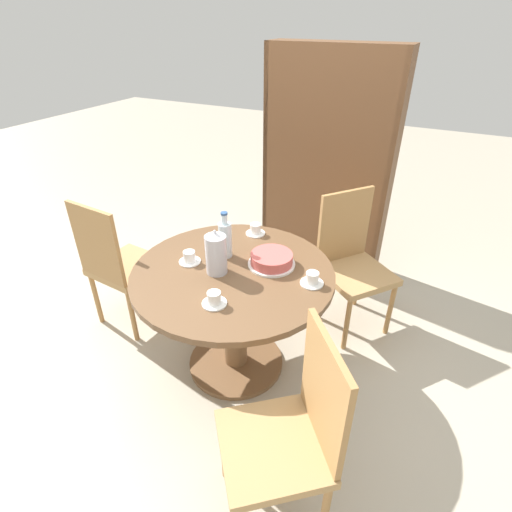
% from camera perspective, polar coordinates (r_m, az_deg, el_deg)
% --- Properties ---
extents(ground_plane, '(14.00, 14.00, 0.00)m').
position_cam_1_polar(ground_plane, '(2.69, -2.85, -14.99)').
color(ground_plane, '#B2A893').
extents(dining_table, '(1.13, 1.13, 0.72)m').
position_cam_1_polar(dining_table, '(2.33, -3.19, -5.98)').
color(dining_table, brown).
rests_on(dining_table, ground_plane).
extents(chair_a, '(0.59, 0.59, 0.97)m').
position_cam_1_polar(chair_a, '(1.76, 4.80, -23.91)').
color(chair_a, '#A87A47').
rests_on(chair_a, ground_plane).
extents(chair_b, '(0.59, 0.59, 0.97)m').
position_cam_1_polar(chair_b, '(2.78, 13.55, -0.70)').
color(chair_b, '#A87A47').
rests_on(chair_b, ground_plane).
extents(chair_c, '(0.45, 0.45, 0.97)m').
position_cam_1_polar(chair_c, '(2.83, -19.04, -0.99)').
color(chair_c, '#A87A47').
rests_on(chair_c, ground_plane).
extents(bookshelf, '(1.02, 0.28, 1.77)m').
position_cam_1_polar(bookshelf, '(3.31, 10.12, 11.54)').
color(bookshelf, brown).
rests_on(bookshelf, ground_plane).
extents(coffee_pot, '(0.12, 0.12, 0.26)m').
position_cam_1_polar(coffee_pot, '(2.15, -5.72, 0.40)').
color(coffee_pot, silver).
rests_on(coffee_pot, dining_table).
extents(water_bottle, '(0.08, 0.08, 0.28)m').
position_cam_1_polar(water_bottle, '(2.30, -4.42, 2.48)').
color(water_bottle, silver).
rests_on(water_bottle, dining_table).
extents(cake_main, '(0.27, 0.27, 0.07)m').
position_cam_1_polar(cake_main, '(2.25, 2.24, -0.53)').
color(cake_main, white).
rests_on(cake_main, dining_table).
extents(cup_a, '(0.12, 0.12, 0.07)m').
position_cam_1_polar(cup_a, '(2.12, 8.02, -3.32)').
color(cup_a, white).
rests_on(cup_a, dining_table).
extents(cup_b, '(0.12, 0.12, 0.07)m').
position_cam_1_polar(cup_b, '(2.31, -9.48, -0.26)').
color(cup_b, white).
rests_on(cup_b, dining_table).
extents(cup_c, '(0.12, 0.12, 0.07)m').
position_cam_1_polar(cup_c, '(2.57, -0.07, 3.74)').
color(cup_c, white).
rests_on(cup_c, dining_table).
extents(cup_d, '(0.12, 0.12, 0.07)m').
position_cam_1_polar(cup_d, '(1.97, -5.99, -6.18)').
color(cup_d, white).
rests_on(cup_d, dining_table).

